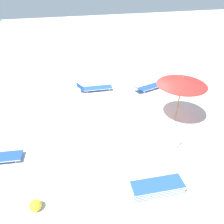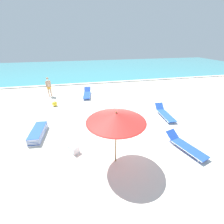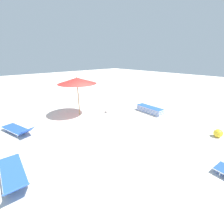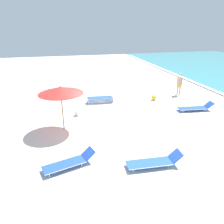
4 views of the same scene
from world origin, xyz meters
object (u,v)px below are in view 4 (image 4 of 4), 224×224
sun_lounger_under_umbrella (154,161)px  beachgoer_wading_adult (179,83)px  lounger_stack (100,100)px  cooler_box (79,112)px  sun_lounger_beside_umbrella (69,162)px  sun_lounger_near_water_left (195,108)px  beach_ball (154,97)px  beach_umbrella (61,90)px

sun_lounger_under_umbrella → beachgoer_wading_adult: (-8.28, 5.79, 0.79)m
sun_lounger_under_umbrella → lounger_stack: bearing=-172.1°
cooler_box → sun_lounger_beside_umbrella: bearing=-135.2°
sun_lounger_near_water_left → cooler_box: 7.59m
lounger_stack → sun_lounger_near_water_left: bearing=65.8°
beach_ball → cooler_box: 5.96m
beachgoer_wading_adult → beach_ball: bearing=-100.8°
sun_lounger_near_water_left → lounger_stack: bearing=-111.0°
beachgoer_wading_adult → sun_lounger_under_umbrella: bearing=-61.3°
lounger_stack → sun_lounger_under_umbrella: 8.01m
beach_umbrella → beach_ball: beach_umbrella is taller
lounger_stack → sun_lounger_beside_umbrella: 7.67m
lounger_stack → beachgoer_wading_adult: 6.49m
sun_lounger_under_umbrella → cooler_box: sun_lounger_under_umbrella is taller
beach_umbrella → sun_lounger_near_water_left: (-0.69, 8.51, -1.98)m
lounger_stack → cooler_box: (1.93, -1.73, -0.02)m
sun_lounger_beside_umbrella → beachgoer_wading_adult: 11.81m
sun_lounger_under_umbrella → sun_lounger_near_water_left: sun_lounger_under_umbrella is taller
beachgoer_wading_adult → cooler_box: size_ratio=2.89×
sun_lounger_beside_umbrella → beach_ball: sun_lounger_beside_umbrella is taller
sun_lounger_beside_umbrella → cooler_box: 5.35m
sun_lounger_near_water_left → cooler_box: size_ratio=3.86×
beachgoer_wading_adult → cooler_box: 8.50m
beach_umbrella → beach_ball: (-3.33, 6.75, -1.99)m
sun_lounger_under_umbrella → sun_lounger_beside_umbrella: bearing=-100.1°
sun_lounger_under_umbrella → cooler_box: bearing=-155.3°
lounger_stack → sun_lounger_near_water_left: 6.53m
beach_ball → sun_lounger_near_water_left: bearing=33.7°
sun_lounger_under_umbrella → cooler_box: 6.51m
sun_lounger_near_water_left → beach_umbrella: bearing=-78.8°
beach_umbrella → sun_lounger_under_umbrella: (4.27, 3.38, -1.98)m
sun_lounger_beside_umbrella → sun_lounger_near_water_left: sun_lounger_near_water_left is taller
sun_lounger_under_umbrella → beach_umbrella: bearing=-138.4°
lounger_stack → sun_lounger_beside_umbrella: size_ratio=0.87×
sun_lounger_beside_umbrella → beach_ball: 9.54m
sun_lounger_under_umbrella → sun_lounger_near_water_left: (-4.96, 5.14, -0.00)m
sun_lounger_beside_umbrella → cooler_box: bearing=153.6°
beach_ball → sun_lounger_beside_umbrella: bearing=-44.4°
beach_umbrella → beach_ball: size_ratio=6.27×
beach_umbrella → sun_lounger_near_water_left: 8.77m
beach_umbrella → cooler_box: size_ratio=3.99×
beach_umbrella → sun_lounger_under_umbrella: bearing=38.3°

